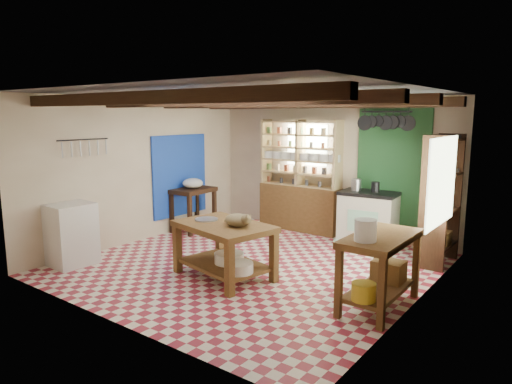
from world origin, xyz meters
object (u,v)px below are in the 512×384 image
Objects in this scene: prep_table at (193,210)px; right_counter at (380,271)px; stove at (368,218)px; white_cabinet at (72,234)px; cat at (238,220)px; work_table at (224,250)px.

right_counter reaches higher than prep_table.
white_cabinet is (-3.20, -3.79, 0.00)m from stove.
prep_table is 0.90× the size of white_cabinet.
white_cabinet is at bearing -156.76° from cat.
work_table is at bearing -113.43° from stove.
stove is 2.52× the size of cat.
prep_table is 4.57m from right_counter.
cat is (0.25, -0.00, 0.48)m from work_table.
white_cabinet is 2.70m from cat.
right_counter is at bearing -19.53° from prep_table.
white_cabinet is 0.77× the size of right_counter.
cat is at bearing 23.12° from white_cabinet.
stove and cat have the same top height.
right_counter is (4.38, -1.31, 0.02)m from prep_table.
white_cabinet is 2.47× the size of cat.
stove is 1.02× the size of white_cabinet.
prep_table is 3.00m from cat.
stove reaches higher than prep_table.
right_counter is at bearing 11.36° from cat.
white_cabinet reaches higher than right_counter.
stove is 3.39m from prep_table.
prep_table is 0.69× the size of right_counter.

